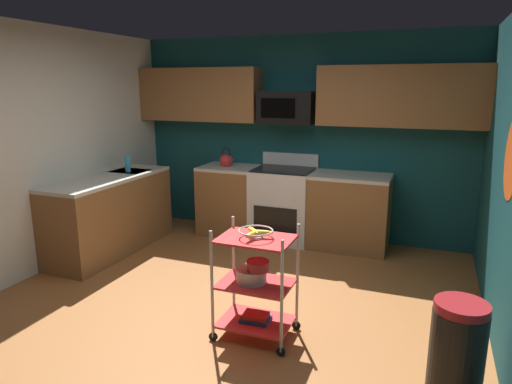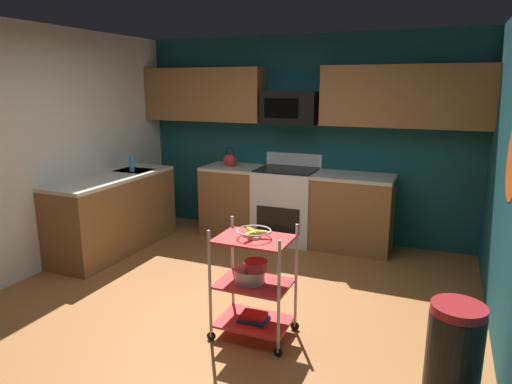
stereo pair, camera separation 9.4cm
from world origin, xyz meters
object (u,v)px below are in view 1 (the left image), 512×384
at_px(oven_range, 283,204).
at_px(fruit_bowl, 256,232).
at_px(microwave, 287,108).
at_px(mixing_bowl_small, 258,265).
at_px(trash_can, 457,351).
at_px(kettle, 226,160).
at_px(rolling_cart, 256,283).
at_px(book_stack, 256,317).
at_px(mixing_bowl_large, 251,275).
at_px(dish_soap_bottle, 128,164).

xyz_separation_m(oven_range, fruit_bowl, (0.53, -2.34, 0.40)).
relative_size(microwave, mixing_bowl_small, 3.85).
height_order(mixing_bowl_small, trash_can, trash_can).
bearing_deg(kettle, rolling_cart, -60.15).
relative_size(rolling_cart, fruit_bowl, 3.36).
bearing_deg(book_stack, kettle, 119.85).
bearing_deg(mixing_bowl_large, trash_can, -8.25).
distance_m(book_stack, trash_can, 1.49).
distance_m(rolling_cart, trash_can, 1.48).
distance_m(kettle, trash_can, 3.85).
bearing_deg(kettle, book_stack, -60.15).
height_order(microwave, mixing_bowl_small, microwave).
distance_m(dish_soap_bottle, trash_can, 4.19).
bearing_deg(rolling_cart, fruit_bowl, 180.00).
height_order(microwave, book_stack, microwave).
relative_size(fruit_bowl, kettle, 1.03).
distance_m(mixing_bowl_small, book_stack, 0.46).
xyz_separation_m(mixing_bowl_large, mixing_bowl_small, (0.06, -0.02, 0.10)).
bearing_deg(microwave, book_stack, -77.64).
xyz_separation_m(rolling_cart, dish_soap_bottle, (-2.30, 1.50, 0.57)).
xyz_separation_m(book_stack, kettle, (-1.34, 2.33, 0.84)).
bearing_deg(book_stack, fruit_bowl, 153.43).
relative_size(mixing_bowl_small, dish_soap_bottle, 0.91).
relative_size(microwave, fruit_bowl, 2.57).
relative_size(dish_soap_bottle, trash_can, 0.30).
relative_size(oven_range, kettle, 4.17).
bearing_deg(oven_range, trash_can, -51.97).
bearing_deg(microwave, fruit_bowl, -77.64).
bearing_deg(kettle, fruit_bowl, -60.15).
xyz_separation_m(rolling_cart, mixing_bowl_large, (-0.04, 0.00, 0.07)).
bearing_deg(fruit_bowl, microwave, 102.36).
xyz_separation_m(fruit_bowl, mixing_bowl_small, (0.03, -0.02, -0.26)).
distance_m(microwave, mixing_bowl_large, 2.76).
height_order(oven_range, mixing_bowl_large, oven_range).
bearing_deg(rolling_cart, mixing_bowl_large, 180.00).
relative_size(kettle, trash_can, 0.40).
xyz_separation_m(oven_range, mixing_bowl_large, (0.50, -2.34, 0.04)).
xyz_separation_m(microwave, mixing_bowl_large, (0.50, -2.44, -1.18)).
xyz_separation_m(mixing_bowl_large, trash_can, (1.50, -0.22, -0.19)).
bearing_deg(book_stack, trash_can, -8.46).
bearing_deg(dish_soap_bottle, book_stack, -33.14).
height_order(microwave, kettle, microwave).
xyz_separation_m(microwave, book_stack, (0.54, -2.44, -1.54)).
bearing_deg(mixing_bowl_small, fruit_bowl, 138.51).
distance_m(mixing_bowl_large, book_stack, 0.36).
distance_m(mixing_bowl_large, trash_can, 1.53).
relative_size(rolling_cart, kettle, 3.47).
relative_size(oven_range, microwave, 1.57).
height_order(fruit_bowl, book_stack, fruit_bowl).
distance_m(fruit_bowl, trash_can, 1.58).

